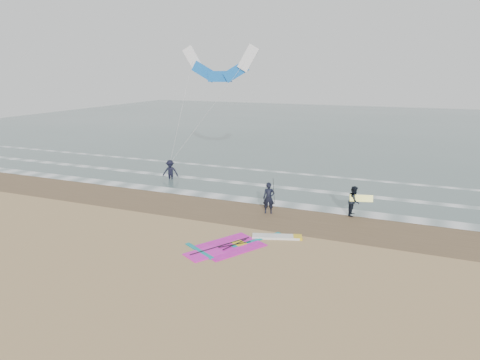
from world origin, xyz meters
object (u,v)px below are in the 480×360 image
at_px(person_walking, 354,201).
at_px(surf_kite, 220,68).
at_px(person_wading, 170,168).
at_px(windsurf_rig, 243,244).
at_px(person_standing, 269,198).

xyz_separation_m(person_walking, surf_kite, (-11.10, 5.60, 7.50)).
bearing_deg(person_wading, surf_kite, 16.90).
distance_m(windsurf_rig, person_standing, 5.01).
relative_size(person_walking, person_wading, 0.94).
bearing_deg(person_wading, windsurf_rig, -63.46).
distance_m(person_walking, person_wading, 14.67).
bearing_deg(surf_kite, person_standing, -47.93).
bearing_deg(person_wading, person_walking, -32.15).
height_order(windsurf_rig, surf_kite, surf_kite).
bearing_deg(person_standing, person_walking, 1.08).
bearing_deg(surf_kite, windsurf_rig, -60.58).
bearing_deg(windsurf_rig, person_standing, 94.23).
height_order(person_walking, person_wading, person_wading).
relative_size(windsurf_rig, person_standing, 2.76).
height_order(person_wading, surf_kite, surf_kite).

